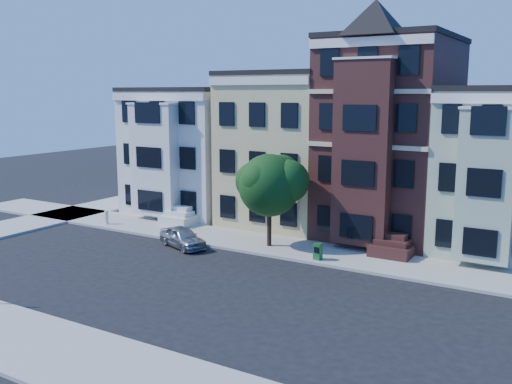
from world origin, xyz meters
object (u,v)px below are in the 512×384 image
Objects in this scene: street_tree at (269,190)px; fire_hydrant at (107,219)px; parked_car at (183,237)px; newspaper_box at (318,251)px.

fire_hydrant is at bearing -175.93° from street_tree.
parked_car is at bearing -150.79° from street_tree.
fire_hydrant is (-15.82, 0.24, -0.07)m from newspaper_box.
fire_hydrant is at bearing 99.61° from parked_car.
newspaper_box is at bearing -17.06° from street_tree.
newspaper_box is (8.04, 1.36, -0.02)m from parked_car.
newspaper_box reaches higher than fire_hydrant.
street_tree is at bearing 4.07° from fire_hydrant.
street_tree reaches higher than parked_car.
street_tree reaches higher than newspaper_box.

